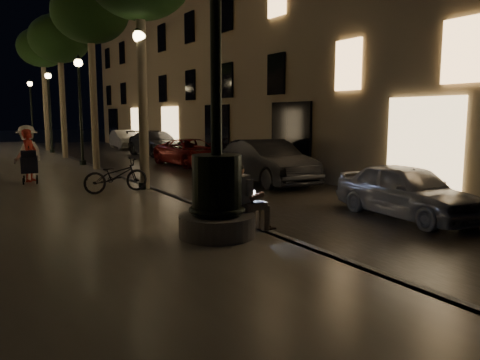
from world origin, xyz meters
TOP-DOWN VIEW (x-y plane):
  - ground at (0.00, 15.00)m, footprint 120.00×120.00m
  - cobble_lane at (3.00, 15.00)m, footprint 6.00×45.00m
  - curb_strip at (0.00, 15.00)m, footprint 0.25×45.00m
  - building_right at (10.00, 18.00)m, footprint 8.00×36.00m
  - fountain_lamppost at (-1.00, 2.00)m, footprint 1.40×1.40m
  - seated_man_laptop at (-0.39, 2.00)m, footprint 0.96×0.33m
  - tree_second at (-0.20, 14.00)m, footprint 3.00×3.00m
  - tree_third at (-0.30, 20.00)m, footprint 3.00×3.00m
  - tree_far at (-0.22, 26.00)m, footprint 3.00×3.00m
  - lamp_curb_a at (-0.30, 8.00)m, footprint 0.36×0.36m
  - lamp_curb_b at (-0.30, 16.00)m, footprint 0.36×0.36m
  - lamp_curb_c at (-0.30, 24.00)m, footprint 0.36×0.36m
  - lamp_curb_d at (-0.30, 32.00)m, footprint 0.36×0.36m
  - stroller at (-3.06, 11.07)m, footprint 0.61×1.20m
  - car_front at (4.00, 1.89)m, footprint 1.80×3.87m
  - car_second at (4.29, 8.18)m, footprint 1.95×4.77m
  - car_third at (4.51, 14.90)m, footprint 2.45×4.73m
  - car_rear at (5.09, 21.07)m, footprint 2.41×5.21m
  - car_fifth at (5.20, 27.63)m, footprint 1.67×4.14m
  - pedestrian_red at (-2.99, 11.51)m, footprint 0.69×0.76m
  - pedestrian_white at (-2.97, 12.13)m, footprint 1.36×1.32m
  - bicycle at (-1.17, 7.82)m, footprint 1.88×0.73m

SIDE VIEW (x-z plane):
  - ground at x=0.00m, z-range 0.00..0.00m
  - cobble_lane at x=3.00m, z-range 0.00..0.02m
  - curb_strip at x=0.00m, z-range 0.00..0.20m
  - car_third at x=4.51m, z-range 0.00..1.27m
  - car_front at x=4.00m, z-range 0.00..1.28m
  - car_fifth at x=5.20m, z-range 0.00..1.34m
  - bicycle at x=-1.17m, z-range 0.20..1.17m
  - car_rear at x=5.09m, z-range 0.00..1.47m
  - car_second at x=4.29m, z-range 0.00..1.54m
  - stroller at x=-3.06m, z-range 0.20..1.40m
  - seated_man_laptop at x=-0.39m, z-range 0.24..1.57m
  - pedestrian_red at x=-2.99m, z-range 0.20..1.94m
  - pedestrian_white at x=-2.97m, z-range 0.20..2.06m
  - fountain_lamppost at x=-1.00m, z-range -1.39..3.81m
  - lamp_curb_a at x=-0.30m, z-range 0.83..5.64m
  - lamp_curb_b at x=-0.30m, z-range 0.83..5.64m
  - lamp_curb_c at x=-0.30m, z-range 0.83..5.64m
  - lamp_curb_d at x=-0.30m, z-range 0.83..5.64m
  - tree_third at x=-0.30m, z-range 2.54..9.74m
  - tree_second at x=-0.20m, z-range 2.63..10.03m
  - tree_far at x=-0.22m, z-range 2.68..10.18m
  - building_right at x=10.00m, z-range 0.00..15.00m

